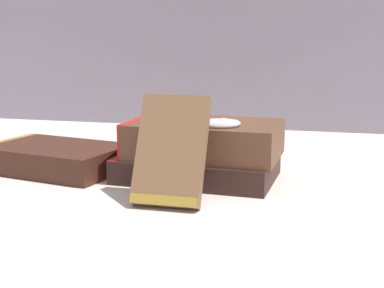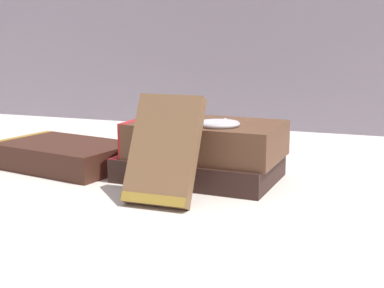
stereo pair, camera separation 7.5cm
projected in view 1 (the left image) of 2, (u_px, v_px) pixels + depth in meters
ground_plane at (202, 184)px, 0.75m from camera, size 3.00×3.00×0.00m
book_flat_bottom at (194, 167)px, 0.78m from camera, size 0.23×0.16×0.04m
book_flat_top at (199, 139)px, 0.77m from camera, size 0.21×0.14×0.05m
book_side_left at (53, 158)px, 0.83m from camera, size 0.23×0.17×0.04m
book_leaning_front at (171, 154)px, 0.66m from camera, size 0.09×0.08×0.13m
pocket_watch at (220, 123)px, 0.73m from camera, size 0.06×0.06×0.01m
reading_glasses at (188, 153)px, 0.94m from camera, size 0.11×0.07×0.00m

